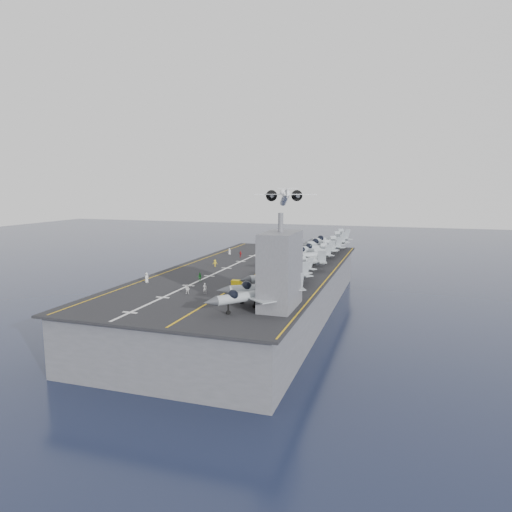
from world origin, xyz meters
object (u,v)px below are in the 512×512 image
(island_superstructure, at_px, (280,261))
(fighter_jet_0, at_px, (251,295))
(transport_plane, at_px, (285,198))
(tow_cart_a, at_px, (236,283))

(island_superstructure, height_order, fighter_jet_0, island_superstructure)
(island_superstructure, height_order, transport_plane, transport_plane)
(fighter_jet_0, relative_size, transport_plane, 0.64)
(transport_plane, bearing_deg, fighter_jet_0, -78.71)
(island_superstructure, xyz_separation_m, transport_plane, (-22.95, 92.52, 7.32))
(fighter_jet_0, distance_m, transport_plane, 98.41)
(transport_plane, bearing_deg, tow_cart_a, -82.27)
(transport_plane, bearing_deg, island_superstructure, -76.07)
(island_superstructure, distance_m, fighter_jet_0, 7.10)
(tow_cart_a, bearing_deg, island_superstructure, -46.35)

